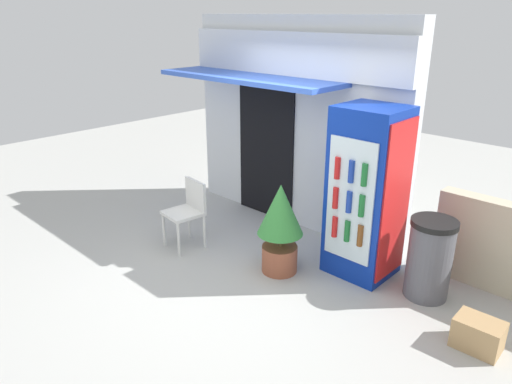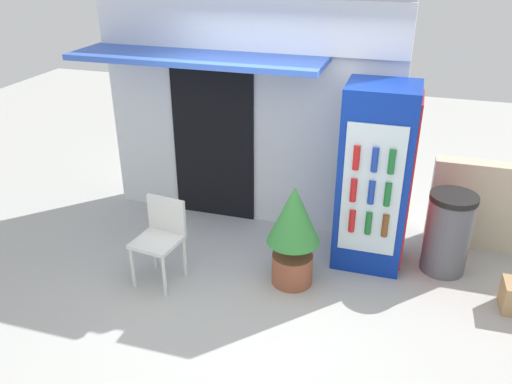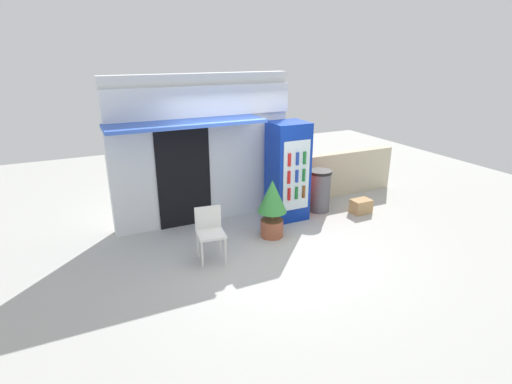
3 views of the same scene
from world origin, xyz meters
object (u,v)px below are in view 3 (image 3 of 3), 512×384
object	(u,v)px
cardboard_box	(361,206)
drink_cooler	(288,171)
plastic_chair	(210,229)
potted_plant_near_shop	(272,204)
trash_bin	(319,190)

from	to	relation	value
cardboard_box	drink_cooler	bearing A→B (deg)	162.64
plastic_chair	potted_plant_near_shop	bearing A→B (deg)	13.24
potted_plant_near_shop	cardboard_box	distance (m)	2.26
trash_bin	plastic_chair	bearing A→B (deg)	-160.30
cardboard_box	trash_bin	bearing A→B (deg)	145.26
plastic_chair	trash_bin	distance (m)	2.93
trash_bin	cardboard_box	bearing A→B (deg)	-34.74
plastic_chair	potted_plant_near_shop	world-z (taller)	potted_plant_near_shop
drink_cooler	cardboard_box	world-z (taller)	drink_cooler
potted_plant_near_shop	trash_bin	distance (m)	1.64
plastic_chair	potted_plant_near_shop	size ratio (longest dim) A/B	0.80
drink_cooler	plastic_chair	xyz separation A→B (m)	(-1.98, -0.96, -0.45)
drink_cooler	potted_plant_near_shop	distance (m)	1.01
drink_cooler	plastic_chair	world-z (taller)	drink_cooler
plastic_chair	cardboard_box	world-z (taller)	plastic_chair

